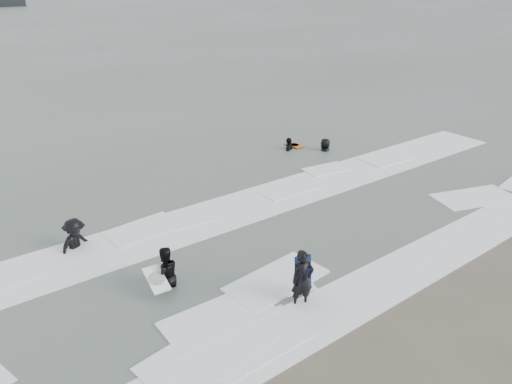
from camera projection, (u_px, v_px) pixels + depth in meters
ground at (355, 280)px, 14.92m from camera, size 320.00×320.00×0.00m
surfer_centre at (301, 305)px, 13.81m from camera, size 0.74×0.60×1.74m
surfer_wading at (166, 286)px, 14.65m from camera, size 0.96×0.78×1.83m
surfer_breaker at (77, 250)px, 16.56m from camera, size 1.46×1.19×1.97m
surfer_right_near at (289, 150)px, 25.63m from camera, size 1.12×0.98×1.81m
surfer_right_far at (325, 151)px, 25.47m from camera, size 1.01×1.05×1.82m
surf_foam at (278, 231)px, 17.61m from camera, size 30.03×9.06×0.09m
bodyboards at (260, 212)px, 18.00m from camera, size 12.12×10.68×1.25m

